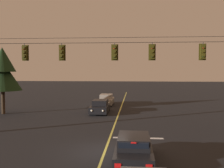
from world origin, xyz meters
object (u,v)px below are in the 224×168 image
at_px(car_oncoming_lead, 100,107).
at_px(tree_verge_near, 3,71).
at_px(traffic_light_rightmost, 203,52).
at_px(traffic_light_leftmost, 25,53).
at_px(car_waiting_near_lane, 134,150).
at_px(traffic_light_right_inner, 152,52).
at_px(traffic_light_centre, 115,52).
at_px(traffic_light_left_inner, 62,52).
at_px(car_oncoming_trailing, 106,100).

relative_size(car_oncoming_lead, tree_verge_near, 0.64).
bearing_deg(tree_verge_near, traffic_light_rightmost, -24.05).
relative_size(traffic_light_leftmost, car_oncoming_lead, 0.28).
relative_size(traffic_light_leftmost, car_waiting_near_lane, 0.28).
bearing_deg(traffic_light_right_inner, traffic_light_centre, 180.00).
relative_size(traffic_light_left_inner, car_waiting_near_lane, 0.28).
height_order(traffic_light_left_inner, traffic_light_rightmost, same).
bearing_deg(traffic_light_leftmost, tree_verge_near, 125.59).
relative_size(traffic_light_left_inner, traffic_light_rightmost, 1.00).
bearing_deg(car_waiting_near_lane, traffic_light_centre, 104.09).
distance_m(traffic_light_centre, car_waiting_near_lane, 7.60).
relative_size(traffic_light_leftmost, tree_verge_near, 0.18).
distance_m(traffic_light_left_inner, traffic_light_right_inner, 6.31).
xyz_separation_m(traffic_light_centre, car_waiting_near_lane, (1.36, -5.41, -5.16)).
xyz_separation_m(traffic_light_centre, car_oncoming_lead, (-2.27, 9.60, -5.16)).
bearing_deg(traffic_light_leftmost, car_oncoming_trailing, 75.82).
height_order(traffic_light_left_inner, car_oncoming_trailing, traffic_light_left_inner).
bearing_deg(traffic_light_centre, traffic_light_left_inner, 180.00).
xyz_separation_m(traffic_light_right_inner, car_oncoming_lead, (-4.84, 9.60, -5.16)).
bearing_deg(car_oncoming_trailing, traffic_light_rightmost, -62.87).
bearing_deg(car_waiting_near_lane, traffic_light_rightmost, 49.64).
xyz_separation_m(traffic_light_left_inner, car_oncoming_trailing, (1.40, 16.17, -5.16)).
bearing_deg(traffic_light_rightmost, traffic_light_left_inner, 180.00).
bearing_deg(tree_verge_near, car_oncoming_trailing, 39.17).
relative_size(traffic_light_rightmost, car_waiting_near_lane, 0.28).
distance_m(traffic_light_leftmost, traffic_light_left_inner, 2.69).
bearing_deg(car_oncoming_lead, car_waiting_near_lane, -76.43).
xyz_separation_m(traffic_light_left_inner, tree_verge_near, (-8.49, 8.11, -1.36)).
height_order(traffic_light_centre, tree_verge_near, tree_verge_near).
xyz_separation_m(traffic_light_left_inner, traffic_light_rightmost, (9.68, 0.00, 0.00)).
bearing_deg(traffic_light_right_inner, car_oncoming_trailing, 106.87).
distance_m(car_waiting_near_lane, tree_verge_near, 19.54).
bearing_deg(traffic_light_left_inner, traffic_light_right_inner, 0.00).
height_order(car_oncoming_lead, tree_verge_near, tree_verge_near).
bearing_deg(traffic_light_left_inner, car_oncoming_trailing, 85.05).
height_order(traffic_light_rightmost, car_oncoming_trailing, traffic_light_rightmost).
height_order(traffic_light_leftmost, car_oncoming_lead, traffic_light_leftmost).
distance_m(traffic_light_leftmost, traffic_light_centre, 6.42).
distance_m(traffic_light_left_inner, car_oncoming_trailing, 17.03).
bearing_deg(car_waiting_near_lane, traffic_light_leftmost, 145.16).
bearing_deg(traffic_light_right_inner, car_oncoming_lead, 116.77).
bearing_deg(car_oncoming_trailing, traffic_light_leftmost, -104.18).
height_order(car_oncoming_trailing, tree_verge_near, tree_verge_near).
height_order(traffic_light_centre, traffic_light_right_inner, same).
xyz_separation_m(car_waiting_near_lane, car_oncoming_lead, (-3.62, 15.01, -0.00)).
distance_m(traffic_light_left_inner, car_oncoming_lead, 11.00).
distance_m(traffic_light_right_inner, car_waiting_near_lane, 7.58).
distance_m(traffic_light_rightmost, car_oncoming_trailing, 18.89).
bearing_deg(traffic_light_leftmost, car_oncoming_lead, 66.62).
distance_m(traffic_light_leftmost, traffic_light_rightmost, 12.37).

